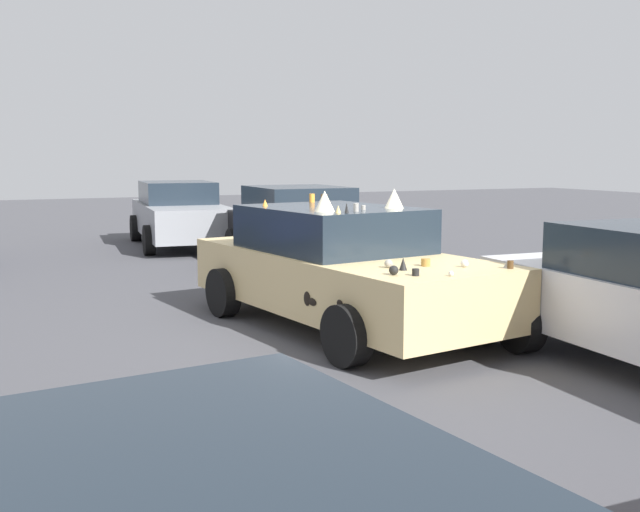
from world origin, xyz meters
TOP-DOWN VIEW (x-y plane):
  - ground_plane at (0.00, 0.00)m, footprint 60.00×60.00m
  - art_car_decorated at (0.05, 0.01)m, footprint 4.71×2.55m
  - parked_sedan_row_back_far at (9.02, -0.24)m, footprint 4.60×2.25m
  - parked_sedan_behind_left at (4.89, -1.50)m, footprint 4.17×2.10m

SIDE VIEW (x-z plane):
  - ground_plane at x=0.00m, z-range 0.00..0.00m
  - art_car_decorated at x=0.05m, z-range -0.11..1.58m
  - parked_sedan_row_back_far at x=9.02m, z-range 0.00..1.48m
  - parked_sedan_behind_left at x=4.89m, z-range 0.00..1.50m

